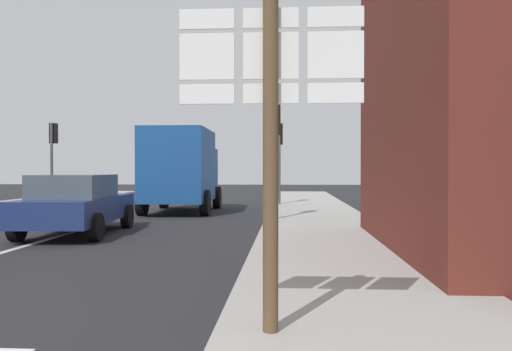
{
  "coord_description": "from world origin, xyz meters",
  "views": [
    {
      "loc": [
        5.45,
        -4.28,
        1.59
      ],
      "look_at": [
        4.54,
        10.3,
        1.43
      ],
      "focal_mm": 36.02,
      "sensor_mm": 36.0,
      "label": 1
    }
  ],
  "objects_px": {
    "sedan_far": "(77,203)",
    "traffic_light_far_right": "(279,145)",
    "delivery_truck": "(182,168)",
    "traffic_light_far_left": "(53,145)",
    "traffic_light_near_right": "(275,135)",
    "route_sign_post": "(271,124)"
  },
  "relations": [
    {
      "from": "sedan_far",
      "to": "traffic_light_far_right",
      "type": "bearing_deg",
      "value": 63.69
    },
    {
      "from": "delivery_truck",
      "to": "traffic_light_far_left",
      "type": "xyz_separation_m",
      "value": [
        -6.56,
        3.45,
        1.07
      ]
    },
    {
      "from": "sedan_far",
      "to": "traffic_light_far_left",
      "type": "distance_m",
      "value": 11.6
    },
    {
      "from": "traffic_light_near_right",
      "to": "traffic_light_far_left",
      "type": "bearing_deg",
      "value": 145.37
    },
    {
      "from": "delivery_truck",
      "to": "traffic_light_far_right",
      "type": "bearing_deg",
      "value": 40.54
    },
    {
      "from": "traffic_light_far_left",
      "to": "traffic_light_far_right",
      "type": "bearing_deg",
      "value": -2.13
    },
    {
      "from": "delivery_truck",
      "to": "route_sign_post",
      "type": "bearing_deg",
      "value": -75.11
    },
    {
      "from": "traffic_light_far_left",
      "to": "traffic_light_far_right",
      "type": "distance_m",
      "value": 10.16
    },
    {
      "from": "traffic_light_far_left",
      "to": "route_sign_post",
      "type": "bearing_deg",
      "value": -59.76
    },
    {
      "from": "sedan_far",
      "to": "traffic_light_far_left",
      "type": "relative_size",
      "value": 1.17
    },
    {
      "from": "sedan_far",
      "to": "route_sign_post",
      "type": "height_order",
      "value": "route_sign_post"
    },
    {
      "from": "sedan_far",
      "to": "traffic_light_near_right",
      "type": "distance_m",
      "value": 6.01
    },
    {
      "from": "traffic_light_near_right",
      "to": "traffic_light_far_right",
      "type": "relative_size",
      "value": 0.99
    },
    {
      "from": "sedan_far",
      "to": "traffic_light_far_right",
      "type": "height_order",
      "value": "traffic_light_far_right"
    },
    {
      "from": "delivery_truck",
      "to": "route_sign_post",
      "type": "xyz_separation_m",
      "value": [
        3.81,
        -14.35,
        0.35
      ]
    },
    {
      "from": "sedan_far",
      "to": "traffic_light_far_left",
      "type": "height_order",
      "value": "traffic_light_far_left"
    },
    {
      "from": "delivery_truck",
      "to": "route_sign_post",
      "type": "relative_size",
      "value": 1.57
    },
    {
      "from": "route_sign_post",
      "to": "traffic_light_far_left",
      "type": "relative_size",
      "value": 0.87
    },
    {
      "from": "sedan_far",
      "to": "route_sign_post",
      "type": "relative_size",
      "value": 1.34
    },
    {
      "from": "delivery_truck",
      "to": "traffic_light_near_right",
      "type": "height_order",
      "value": "traffic_light_near_right"
    },
    {
      "from": "sedan_far",
      "to": "delivery_truck",
      "type": "bearing_deg",
      "value": 79.65
    },
    {
      "from": "route_sign_post",
      "to": "traffic_light_far_right",
      "type": "bearing_deg",
      "value": 90.72
    }
  ]
}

